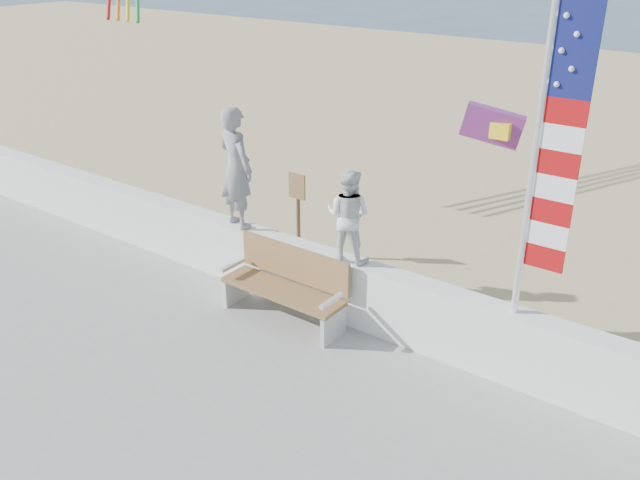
# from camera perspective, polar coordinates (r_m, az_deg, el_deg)

# --- Properties ---
(ground) EXTENTS (220.00, 220.00, 0.00)m
(ground) POSITION_cam_1_polar(r_m,az_deg,el_deg) (8.50, -8.50, -12.09)
(ground) COLOR #304A60
(ground) RESTS_ON ground
(sand) EXTENTS (90.00, 40.00, 0.08)m
(sand) POSITION_cam_1_polar(r_m,az_deg,el_deg) (15.41, 15.51, 4.68)
(sand) COLOR tan
(sand) RESTS_ON ground
(seawall) EXTENTS (30.00, 0.35, 0.90)m
(seawall) POSITION_cam_1_polar(r_m,az_deg,el_deg) (9.44, -0.26, -3.28)
(seawall) COLOR white
(seawall) RESTS_ON boardwalk
(adult) EXTENTS (0.73, 0.56, 1.77)m
(adult) POSITION_cam_1_polar(r_m,az_deg,el_deg) (9.77, -7.08, 6.03)
(adult) COLOR gray
(adult) RESTS_ON seawall
(child) EXTENTS (0.68, 0.57, 1.25)m
(child) POSITION_cam_1_polar(r_m,az_deg,el_deg) (8.72, 2.40, 2.07)
(child) COLOR silver
(child) RESTS_ON seawall
(bench) EXTENTS (1.80, 0.57, 1.00)m
(bench) POSITION_cam_1_polar(r_m,az_deg,el_deg) (9.19, -2.83, -3.71)
(bench) COLOR olive
(bench) RESTS_ON boardwalk
(flag) EXTENTS (0.50, 0.08, 3.50)m
(flag) POSITION_cam_1_polar(r_m,az_deg,el_deg) (7.30, 18.65, 7.02)
(flag) COLOR white
(flag) RESTS_ON seawall
(parafoil_kite) EXTENTS (1.10, 0.61, 0.73)m
(parafoil_kite) POSITION_cam_1_polar(r_m,az_deg,el_deg) (11.80, 14.43, 9.27)
(parafoil_kite) COLOR red
(parafoil_kite) RESTS_ON ground
(sign) EXTENTS (0.32, 0.07, 1.46)m
(sign) POSITION_cam_1_polar(r_m,az_deg,el_deg) (11.00, -1.89, 2.67)
(sign) COLOR brown
(sign) RESTS_ON sand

